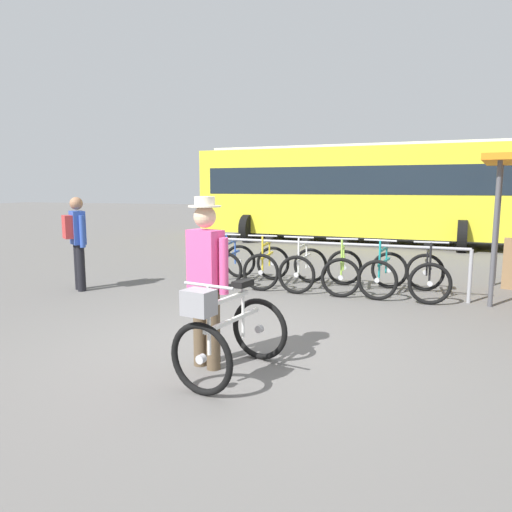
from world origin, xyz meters
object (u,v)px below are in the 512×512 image
racked_bike_white (304,268)px  featured_bicycle (228,333)px  racked_bike_black (427,275)px  racked_bike_lime (343,270)px  person_with_featured_bike (206,275)px  racked_bike_blue (233,263)px  pedestrian_with_backpack (77,238)px  racked_bike_teal (384,273)px  racked_bike_yellow (267,266)px  bus_distant (355,189)px

racked_bike_white → featured_bicycle: (0.15, -4.26, 0.08)m
racked_bike_black → featured_bicycle: same height
racked_bike_lime → person_with_featured_bike: bearing=-102.2°
racked_bike_blue → racked_bike_lime: size_ratio=0.99×
racked_bike_blue → racked_bike_black: same height
racked_bike_black → pedestrian_with_backpack: pedestrian_with_backpack is taller
featured_bicycle → racked_bike_blue: bearing=109.6°
racked_bike_white → person_with_featured_bike: (-0.16, -4.05, 0.58)m
featured_bicycle → racked_bike_teal: bearing=73.3°
featured_bicycle → person_with_featured_bike: person_with_featured_bike is taller
pedestrian_with_backpack → racked_bike_lime: bearing=16.8°
racked_bike_white → racked_bike_black: 2.10m
racked_bike_lime → racked_bike_black: bearing=-3.3°
racked_bike_lime → racked_bike_teal: bearing=-3.3°
racked_bike_blue → racked_bike_yellow: bearing=-3.3°
racked_bike_white → racked_bike_black: (2.10, -0.12, -0.00)m
featured_bicycle → person_with_featured_bike: bearing=145.2°
racked_bike_black → racked_bike_yellow: bearing=176.7°
racked_bike_white → featured_bicycle: same height
pedestrian_with_backpack → racked_bike_blue: bearing=31.9°
racked_bike_blue → pedestrian_with_backpack: (-2.35, -1.46, 0.57)m
bus_distant → person_with_featured_bike: bearing=-91.4°
racked_bike_yellow → racked_bike_white: 0.70m
racked_bike_blue → racked_bike_white: same height
racked_bike_teal → pedestrian_with_backpack: pedestrian_with_backpack is taller
racked_bike_yellow → featured_bicycle: 4.39m
racked_bike_blue → racked_bike_lime: bearing=-3.3°
racked_bike_white → racked_bike_lime: size_ratio=1.00×
racked_bike_black → person_with_featured_bike: bearing=-119.9°
racked_bike_teal → bus_distant: bus_distant is taller
racked_bike_lime → bus_distant: bus_distant is taller
racked_bike_black → bus_distant: bus_distant is taller
racked_bike_teal → racked_bike_white: bearing=176.7°
racked_bike_black → bus_distant: (-1.98, 7.58, 1.37)m
racked_bike_teal → featured_bicycle: bearing=-106.7°
racked_bike_yellow → pedestrian_with_backpack: bearing=-155.0°
racked_bike_yellow → racked_bike_white: same height
racked_bike_yellow → racked_bike_teal: bearing=-3.3°
racked_bike_lime → bus_distant: 7.65m
racked_bike_blue → racked_bike_lime: (2.10, -0.12, 0.00)m
racked_bike_white → racked_bike_yellow: bearing=176.7°
racked_bike_lime → racked_bike_teal: 0.70m
bus_distant → racked_bike_white: bearing=-90.9°
racked_bike_teal → pedestrian_with_backpack: (-5.14, -1.30, 0.57)m
racked_bike_white → person_with_featured_bike: person_with_featured_bike is taller
racked_bike_blue → bus_distant: (1.51, 7.38, 1.37)m
racked_bike_lime → featured_bicycle: (-0.55, -4.22, 0.08)m
racked_bike_yellow → bus_distant: (0.81, 7.42, 1.37)m
racked_bike_teal → pedestrian_with_backpack: size_ratio=0.72×
racked_bike_lime → racked_bike_teal: (0.70, -0.04, -0.00)m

